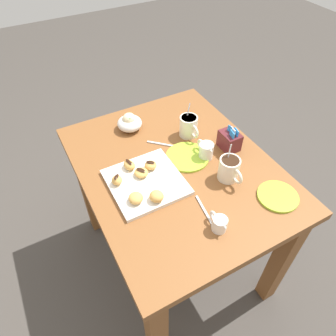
{
  "coord_description": "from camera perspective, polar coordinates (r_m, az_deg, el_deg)",
  "views": [
    {
      "loc": [
        0.78,
        -0.46,
        1.66
      ],
      "look_at": [
        0.01,
        -0.05,
        0.76
      ],
      "focal_mm": 33.29,
      "sensor_mm": 36.0,
      "label": 1
    }
  ],
  "objects": [
    {
      "name": "beignet_5",
      "position": [
        1.21,
        -9.33,
        -2.22
      ],
      "size": [
        0.06,
        0.06,
        0.04
      ],
      "primitive_type": "ellipsoid",
      "rotation": [
        0.0,
        0.0,
        2.64
      ],
      "color": "#DBA351",
      "rests_on": "pastry_plate_square"
    },
    {
      "name": "ground_plane",
      "position": [
        1.89,
        1.12,
        -15.65
      ],
      "size": [
        8.0,
        8.0,
        0.0
      ],
      "primitive_type": "plane",
      "color": "#423D38"
    },
    {
      "name": "saucer_lime_left",
      "position": [
        1.33,
        3.57,
        2.06
      ],
      "size": [
        0.18,
        0.18,
        0.01
      ],
      "primitive_type": "cylinder",
      "color": "#9EC633",
      "rests_on": "dining_table"
    },
    {
      "name": "coffee_mug_cream_right",
      "position": [
        1.23,
        11.16,
        -0.13
      ],
      "size": [
        0.12,
        0.08,
        0.15
      ],
      "color": "silver",
      "rests_on": "dining_table"
    },
    {
      "name": "beignet_2",
      "position": [
        1.23,
        -4.95,
        -0.86
      ],
      "size": [
        0.07,
        0.07,
        0.03
      ],
      "primitive_type": "ellipsoid",
      "rotation": [
        0.0,
        0.0,
        0.44
      ],
      "color": "#DBA351",
      "rests_on": "pastry_plate_square"
    },
    {
      "name": "ice_cream_bowl",
      "position": [
        1.46,
        -7.06,
        8.28
      ],
      "size": [
        0.11,
        0.11,
        0.08
      ],
      "color": "silver",
      "rests_on": "dining_table"
    },
    {
      "name": "sugar_caddy",
      "position": [
        1.37,
        11.19,
        5.0
      ],
      "size": [
        0.09,
        0.07,
        0.11
      ],
      "color": "#561E23",
      "rests_on": "dining_table"
    },
    {
      "name": "loose_spoon_by_plate",
      "position": [
        1.13,
        7.36,
        -8.88
      ],
      "size": [
        0.16,
        0.03,
        0.01
      ],
      "color": "silver",
      "rests_on": "dining_table"
    },
    {
      "name": "dining_table",
      "position": [
        1.4,
        1.46,
        -3.85
      ],
      "size": [
        0.96,
        0.76,
        0.74
      ],
      "color": "brown",
      "rests_on": "ground_plane"
    },
    {
      "name": "chocolate_drizzle_2",
      "position": [
        1.22,
        -4.99,
        -0.36
      ],
      "size": [
        0.04,
        0.04,
        0.0
      ],
      "primitive_type": "ellipsoid",
      "rotation": [
        0.0,
        0.0,
        0.54
      ],
      "color": "black",
      "rests_on": "beignet_2"
    },
    {
      "name": "beignet_1",
      "position": [
        1.14,
        -2.1,
        -5.19
      ],
      "size": [
        0.07,
        0.07,
        0.04
      ],
      "primitive_type": "ellipsoid",
      "rotation": [
        0.0,
        0.0,
        5.17
      ],
      "color": "#DBA351",
      "rests_on": "pastry_plate_square"
    },
    {
      "name": "coffee_mug_cream_left",
      "position": [
        1.41,
        3.82,
        7.69
      ],
      "size": [
        0.12,
        0.08,
        0.15
      ],
      "color": "silver",
      "rests_on": "dining_table"
    },
    {
      "name": "pastry_plate_square",
      "position": [
        1.22,
        -4.09,
        -2.57
      ],
      "size": [
        0.28,
        0.28,
        0.02
      ],
      "primitive_type": "cube",
      "color": "silver",
      "rests_on": "dining_table"
    },
    {
      "name": "chocolate_sauce_pitcher",
      "position": [
        1.09,
        9.39,
        -9.96
      ],
      "size": [
        0.09,
        0.05,
        0.06
      ],
      "color": "silver",
      "rests_on": "dining_table"
    },
    {
      "name": "beignet_3",
      "position": [
        1.25,
        -3.2,
        0.51
      ],
      "size": [
        0.06,
        0.06,
        0.03
      ],
      "primitive_type": "ellipsoid",
      "rotation": [
        0.0,
        0.0,
        1.15
      ],
      "color": "#DBA351",
      "rests_on": "pastry_plate_square"
    },
    {
      "name": "beignet_4",
      "position": [
        1.26,
        -7.11,
        0.55
      ],
      "size": [
        0.06,
        0.05,
        0.03
      ],
      "primitive_type": "ellipsoid",
      "rotation": [
        0.0,
        0.0,
        0.17
      ],
      "color": "#DBA351",
      "rests_on": "pastry_plate_square"
    },
    {
      "name": "loose_spoon_near_saucer",
      "position": [
        1.38,
        0.22,
        4.18
      ],
      "size": [
        0.12,
        0.12,
        0.01
      ],
      "color": "silver",
      "rests_on": "dining_table"
    },
    {
      "name": "cream_pitcher_white",
      "position": [
        1.31,
        6.96,
        3.29
      ],
      "size": [
        0.1,
        0.06,
        0.07
      ],
      "color": "silver",
      "rests_on": "dining_table"
    },
    {
      "name": "beignet_0",
      "position": [
        1.14,
        -5.92,
        -5.48
      ],
      "size": [
        0.07,
        0.07,
        0.03
      ],
      "primitive_type": "ellipsoid",
      "rotation": [
        0.0,
        0.0,
        5.98
      ],
      "color": "#DBA351",
      "rests_on": "pastry_plate_square"
    },
    {
      "name": "chocolate_drizzle_4",
      "position": [
        1.25,
        -7.18,
        1.14
      ],
      "size": [
        0.04,
        0.02,
        0.0
      ],
      "primitive_type": "ellipsoid",
      "rotation": [
        0.0,
        0.0,
        0.23
      ],
      "color": "black",
      "rests_on": "beignet_4"
    },
    {
      "name": "chocolate_drizzle_3",
      "position": [
        1.24,
        -3.23,
        1.07
      ],
      "size": [
        0.04,
        0.04,
        0.0
      ],
      "primitive_type": "ellipsoid",
      "rotation": [
        0.0,
        0.0,
        0.84
      ],
      "color": "black",
      "rests_on": "beignet_3"
    },
    {
      "name": "saucer_lime_right",
      "position": [
        1.25,
        19.46,
        -4.91
      ],
      "size": [
        0.15,
        0.15,
        0.01
      ],
      "primitive_type": "cylinder",
      "color": "#9EC633",
      "rests_on": "dining_table"
    },
    {
      "name": "chocolate_drizzle_5",
      "position": [
        1.19,
        -9.44,
        -1.59
      ],
      "size": [
        0.03,
        0.03,
        0.0
      ],
      "primitive_type": "ellipsoid",
      "rotation": [
        0.0,
        0.0,
        2.32
      ],
      "color": "black",
      "rests_on": "beignet_5"
    }
  ]
}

